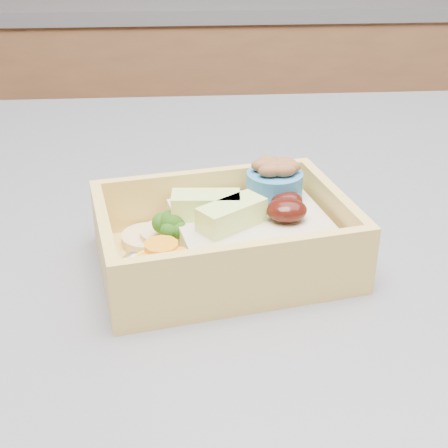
{
  "coord_description": "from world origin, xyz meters",
  "views": [
    {
      "loc": [
        0.08,
        -0.43,
        1.14
      ],
      "look_at": [
        0.11,
        -0.08,
        0.95
      ],
      "focal_mm": 50.0,
      "sensor_mm": 36.0,
      "label": 1
    }
  ],
  "objects": [
    {
      "name": "bento_box",
      "position": [
        0.11,
        -0.07,
        0.94
      ],
      "size": [
        0.18,
        0.15,
        0.06
      ],
      "rotation": [
        0.0,
        0.0,
        0.19
      ],
      "color": "#E4BF5E",
      "rests_on": "island"
    },
    {
      "name": "back_cabinets",
      "position": [
        0.0,
        1.23,
        0.89
      ],
      "size": [
        3.2,
        0.62,
        2.3
      ],
      "color": "brown",
      "rests_on": "ground"
    }
  ]
}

